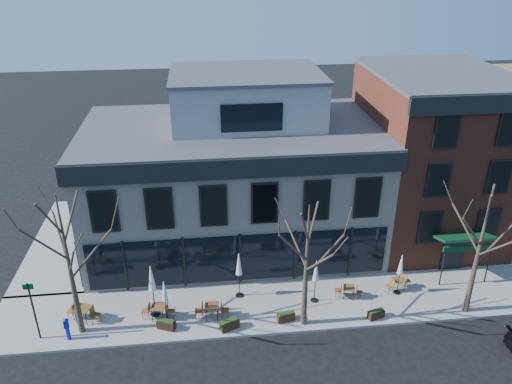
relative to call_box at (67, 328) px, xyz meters
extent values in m
plane|color=black|center=(9.03, 3.74, -0.86)|extent=(120.00, 120.00, 0.00)
cube|color=gray|center=(12.28, 1.59, -0.78)|extent=(33.50, 4.70, 0.15)
cube|color=gray|center=(-2.22, 9.74, -0.78)|extent=(4.50, 12.00, 0.15)
cube|color=beige|center=(9.03, 8.74, 3.14)|extent=(18.00, 10.00, 8.00)
cube|color=#47474C|center=(9.03, 8.74, 7.19)|extent=(18.30, 10.30, 0.30)
cube|color=black|center=(9.03, 3.62, 6.69)|extent=(18.30, 0.25, 1.10)
cube|color=black|center=(-0.09, 8.74, 6.69)|extent=(0.25, 10.30, 1.10)
cube|color=black|center=(9.03, 3.68, 1.04)|extent=(17.20, 0.12, 3.00)
cube|color=black|center=(-0.03, 7.74, 1.04)|extent=(0.12, 7.50, 3.00)
cube|color=gray|center=(10.03, 9.74, 8.74)|extent=(9.00, 6.50, 3.00)
cube|color=brown|center=(22.03, 8.74, 4.64)|extent=(8.00, 10.00, 11.00)
cube|color=#47474C|center=(22.03, 8.74, 10.19)|extent=(8.20, 10.20, 0.25)
cube|color=black|center=(22.03, 3.62, 9.74)|extent=(8.20, 0.25, 1.00)
cube|color=#0B341A|center=(22.03, 2.89, 2.04)|extent=(3.20, 1.66, 0.67)
cube|color=black|center=(22.03, 3.69, 0.39)|extent=(1.40, 0.10, 2.50)
cone|color=#382B21|center=(0.53, 0.54, 3.25)|extent=(0.34, 0.34, 7.92)
cylinder|color=#382B21|center=(1.60, 0.72, 3.82)|extent=(2.23, 0.50, 2.48)
cylinder|color=#382B21|center=(0.08, 1.50, 4.28)|extent=(1.03, 2.05, 2.14)
cylinder|color=#382B21|center=(-0.31, 0.23, 4.80)|extent=(1.80, 0.75, 2.21)
cylinder|color=#382B21|center=(0.98, -0.43, 4.19)|extent=(1.03, 2.04, 2.28)
cone|color=#382B21|center=(12.03, -0.16, 2.81)|extent=(0.34, 0.34, 7.04)
cylinder|color=#382B21|center=(12.98, 0.00, 3.32)|extent=(2.00, 0.46, 2.21)
cylinder|color=#382B21|center=(11.63, 0.70, 3.73)|extent=(0.93, 1.84, 1.91)
cylinder|color=#382B21|center=(11.28, -0.44, 4.18)|extent=(1.61, 0.68, 1.97)
cylinder|color=#382B21|center=(12.43, -1.02, 3.65)|extent=(0.93, 1.83, 2.03)
cone|color=#382B21|center=(21.03, -0.16, 3.03)|extent=(0.34, 0.34, 7.48)
cylinder|color=#382B21|center=(22.04, 0.01, 3.57)|extent=(2.12, 0.48, 2.35)
cylinder|color=#382B21|center=(20.61, 0.75, 4.01)|extent=(0.98, 1.94, 2.03)
cylinder|color=#382B21|center=(20.24, -0.45, 4.49)|extent=(1.71, 0.71, 2.09)
cylinder|color=#382B21|center=(21.46, -1.07, 3.92)|extent=(0.98, 1.94, 2.16)
cylinder|color=black|center=(-1.47, 0.24, 0.99)|extent=(0.10, 0.10, 3.40)
cube|color=#005926|center=(-1.47, 0.24, 2.49)|extent=(0.50, 0.04, 0.30)
cylinder|color=#0D1BB3|center=(0.00, 0.00, -0.35)|extent=(0.20, 0.20, 0.72)
cube|color=#0D1BB3|center=(0.00, 0.00, 0.26)|extent=(0.23, 0.19, 0.51)
cone|color=#0D1BB3|center=(0.00, 0.00, 0.57)|extent=(0.27, 0.27, 0.12)
cube|color=brown|center=(0.53, 1.36, 0.09)|extent=(0.99, 0.99, 0.04)
cylinder|color=black|center=(0.14, 1.19, -0.32)|extent=(0.04, 0.04, 0.79)
cylinder|color=black|center=(0.71, 0.96, -0.32)|extent=(0.04, 0.04, 0.79)
cylinder|color=black|center=(0.36, 1.76, -0.32)|extent=(0.04, 0.04, 0.79)
cylinder|color=black|center=(0.93, 1.53, -0.32)|extent=(0.04, 0.04, 0.79)
cube|color=brown|center=(4.44, 1.09, 0.05)|extent=(0.83, 0.83, 0.04)
cylinder|color=black|center=(4.11, 0.85, -0.33)|extent=(0.04, 0.04, 0.75)
cylinder|color=black|center=(4.68, 0.76, -0.33)|extent=(0.04, 0.04, 0.75)
cylinder|color=black|center=(4.20, 1.43, -0.33)|extent=(0.04, 0.04, 0.75)
cylinder|color=black|center=(4.78, 1.33, -0.33)|extent=(0.04, 0.04, 0.75)
cube|color=brown|center=(7.27, 0.81, 0.07)|extent=(0.81, 0.81, 0.04)
cylinder|color=black|center=(6.95, 0.54, -0.32)|extent=(0.04, 0.04, 0.77)
cylinder|color=black|center=(7.54, 0.49, -0.32)|extent=(0.04, 0.04, 0.77)
cylinder|color=black|center=(7.00, 1.14, -0.32)|extent=(0.04, 0.04, 0.77)
cylinder|color=black|center=(7.59, 1.08, -0.32)|extent=(0.04, 0.04, 0.77)
cube|color=brown|center=(15.01, 1.68, -0.05)|extent=(0.80, 0.80, 0.04)
cylinder|color=black|center=(14.69, 1.52, -0.38)|extent=(0.04, 0.04, 0.65)
cylinder|color=black|center=(15.17, 1.36, -0.38)|extent=(0.04, 0.04, 0.65)
cylinder|color=black|center=(14.84, 2.00, -0.38)|extent=(0.04, 0.04, 0.65)
cylinder|color=black|center=(15.32, 1.84, -0.38)|extent=(0.04, 0.04, 0.65)
cube|color=brown|center=(18.03, 2.04, -0.02)|extent=(0.84, 0.84, 0.04)
cylinder|color=black|center=(17.86, 1.71, -0.37)|extent=(0.04, 0.04, 0.68)
cylinder|color=black|center=(18.36, 1.88, -0.37)|extent=(0.04, 0.04, 0.68)
cylinder|color=black|center=(17.69, 2.21, -0.37)|extent=(0.04, 0.04, 0.68)
cylinder|color=black|center=(18.19, 2.38, -0.37)|extent=(0.04, 0.04, 0.68)
cylinder|color=black|center=(4.22, 1.40, -0.67)|extent=(0.50, 0.50, 0.07)
cylinder|color=black|center=(4.22, 1.40, 0.55)|extent=(0.06, 0.06, 2.51)
cone|color=silver|center=(4.22, 1.40, 1.69)|extent=(0.41, 0.41, 1.48)
cylinder|color=black|center=(4.88, 0.82, -0.68)|extent=(0.41, 0.41, 0.06)
cylinder|color=black|center=(4.88, 0.82, 0.31)|extent=(0.05, 0.05, 2.04)
cone|color=silver|center=(4.88, 0.82, 1.24)|extent=(0.33, 0.33, 1.21)
cylinder|color=black|center=(8.87, 2.50, -0.68)|extent=(0.46, 0.46, 0.06)
cylinder|color=black|center=(8.87, 2.50, 0.43)|extent=(0.05, 0.05, 2.28)
cone|color=silver|center=(8.87, 2.50, 1.47)|extent=(0.37, 0.37, 1.35)
cylinder|color=black|center=(13.01, 1.58, -0.68)|extent=(0.43, 0.43, 0.06)
cylinder|color=black|center=(13.01, 1.58, 0.36)|extent=(0.05, 0.05, 2.15)
cone|color=beige|center=(13.01, 1.58, 1.34)|extent=(0.35, 0.35, 1.27)
cylinder|color=black|center=(17.88, 1.73, -0.68)|extent=(0.41, 0.41, 0.06)
cylinder|color=black|center=(17.88, 1.73, 0.32)|extent=(0.05, 0.05, 2.06)
cone|color=silver|center=(17.88, 1.73, 1.26)|extent=(0.34, 0.34, 1.22)
cube|color=black|center=(4.87, 0.22, -0.47)|extent=(1.03, 0.71, 0.48)
cube|color=#1E3314|center=(4.87, 0.22, -0.21)|extent=(0.91, 0.61, 0.08)
cube|color=black|center=(8.13, -0.16, -0.46)|extent=(1.08, 0.76, 0.50)
cube|color=#1E3314|center=(8.13, -0.16, -0.19)|extent=(0.96, 0.64, 0.08)
cube|color=#301F10|center=(11.15, 0.14, -0.48)|extent=(0.98, 0.55, 0.46)
cube|color=#1E3314|center=(11.15, 0.14, -0.23)|extent=(0.87, 0.46, 0.07)
cube|color=black|center=(15.97, -0.21, -0.48)|extent=(0.97, 0.61, 0.45)
cube|color=#1E3314|center=(15.97, -0.21, -0.24)|extent=(0.86, 0.52, 0.07)
camera|label=1|loc=(7.21, -20.33, 17.14)|focal=35.00mm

